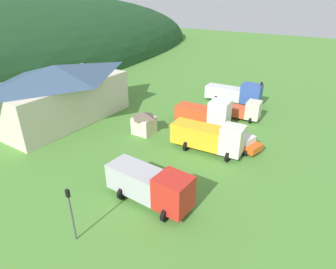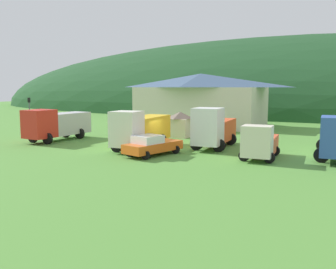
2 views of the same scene
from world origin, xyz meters
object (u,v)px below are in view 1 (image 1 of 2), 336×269
object	(u,v)px
traffic_light_west	(71,210)
traffic_light_east	(260,92)
heavy_rig_striped	(210,137)
depot_building	(58,92)
service_pickup_orange	(239,141)
light_truck_cream	(244,110)
play_shed_cream	(144,122)
crane_truck_red	(152,185)
box_truck_blue	(236,93)
heavy_rig_white	(206,113)
traffic_cone_near_pickup	(195,117)

from	to	relation	value
traffic_light_west	traffic_light_east	world-z (taller)	traffic_light_west
heavy_rig_striped	depot_building	bearing A→B (deg)	-176.34
heavy_rig_striped	traffic_light_west	world-z (taller)	traffic_light_west
heavy_rig_striped	service_pickup_orange	world-z (taller)	heavy_rig_striped
service_pickup_orange	traffic_light_east	distance (m)	13.67
light_truck_cream	service_pickup_orange	world-z (taller)	light_truck_cream
play_shed_cream	light_truck_cream	xyz separation A→B (m)	(10.70, -8.64, -0.14)
crane_truck_red	traffic_light_west	bearing A→B (deg)	-107.38
traffic_light_east	crane_truck_red	bearing A→B (deg)	178.54
play_shed_cream	crane_truck_red	xyz separation A→B (m)	(-9.98, -8.35, 0.33)
light_truck_cream	service_pickup_orange	size ratio (longest dim) A/B	0.96
crane_truck_red	service_pickup_orange	xyz separation A→B (m)	(12.67, -2.63, -0.92)
box_truck_blue	traffic_light_west	world-z (taller)	traffic_light_west
heavy_rig_striped	light_truck_cream	bearing A→B (deg)	86.13
heavy_rig_white	traffic_light_east	distance (m)	10.94
heavy_rig_striped	crane_truck_red	bearing A→B (deg)	-95.08
heavy_rig_striped	traffic_light_east	distance (m)	15.99
heavy_rig_white	light_truck_cream	bearing A→B (deg)	52.79
depot_building	traffic_light_west	world-z (taller)	depot_building
depot_building	traffic_light_east	size ratio (longest dim) A/B	4.62
heavy_rig_white	box_truck_blue	xyz separation A→B (m)	(10.02, -0.16, -0.10)
play_shed_cream	traffic_light_east	xyz separation A→B (m)	(16.12, -9.01, 0.99)
heavy_rig_white	service_pickup_orange	xyz separation A→B (m)	(-3.12, -5.56, -0.97)
traffic_cone_near_pickup	heavy_rig_striped	bearing A→B (deg)	-143.11
crane_truck_red	service_pickup_orange	distance (m)	12.97
light_truck_cream	traffic_light_west	world-z (taller)	traffic_light_west
crane_truck_red	heavy_rig_striped	distance (m)	10.14
traffic_light_west	traffic_cone_near_pickup	distance (m)	24.21
box_truck_blue	service_pickup_orange	xyz separation A→B (m)	(-13.14, -5.41, -0.87)
crane_truck_red	traffic_cone_near_pickup	world-z (taller)	crane_truck_red
play_shed_cream	crane_truck_red	distance (m)	13.02
crane_truck_red	light_truck_cream	size ratio (longest dim) A/B	1.43
play_shed_cream	traffic_cone_near_pickup	distance (m)	8.46
heavy_rig_striped	service_pickup_orange	bearing A→B (deg)	43.13
crane_truck_red	traffic_light_west	distance (m)	6.45
play_shed_cream	heavy_rig_striped	world-z (taller)	heavy_rig_striped
heavy_rig_striped	heavy_rig_white	size ratio (longest dim) A/B	1.12
light_truck_cream	box_truck_blue	xyz separation A→B (m)	(5.13, 3.06, 0.42)
traffic_light_east	play_shed_cream	bearing A→B (deg)	150.79
traffic_light_east	traffic_cone_near_pickup	size ratio (longest dim) A/B	6.10
play_shed_cream	traffic_cone_near_pickup	world-z (taller)	play_shed_cream
play_shed_cream	heavy_rig_white	world-z (taller)	heavy_rig_white
depot_building	traffic_cone_near_pickup	distance (m)	18.43
heavy_rig_striped	heavy_rig_white	xyz separation A→B (m)	(5.65, 3.18, 0.02)
box_truck_blue	traffic_light_east	xyz separation A→B (m)	(0.29, -3.44, 0.72)
traffic_cone_near_pickup	depot_building	bearing A→B (deg)	124.94
crane_truck_red	heavy_rig_striped	xyz separation A→B (m)	(10.14, -0.25, 0.03)
play_shed_cream	box_truck_blue	bearing A→B (deg)	-19.39
service_pickup_orange	traffic_cone_near_pickup	xyz separation A→B (m)	(5.16, 8.15, -0.83)
traffic_light_east	light_truck_cream	bearing A→B (deg)	176.01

